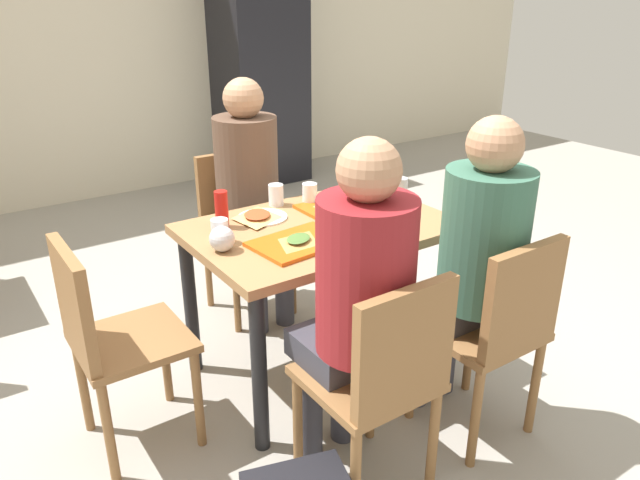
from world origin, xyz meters
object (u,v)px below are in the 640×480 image
at_px(paper_plate_center, 262,217).
at_px(person_far_side, 251,183).
at_px(plastic_cup_c, 220,231).
at_px(plastic_cup_d, 310,194).
at_px(person_in_brown_jacket, 475,253).
at_px(foil_bundle, 222,239).
at_px(chair_near_left, 383,375).
at_px(plastic_cup_b, 373,236).
at_px(pizza_slice_b, 337,203).
at_px(pizza_slice_c, 257,216).
at_px(chair_far_side, 240,220).
at_px(condiment_bottle, 222,209).
at_px(chair_left_end, 108,334).
at_px(soda_can, 400,191).
at_px(pizza_slice_d, 386,228).
at_px(pizza_slice_a, 298,240).
at_px(chair_near_right, 497,326).
at_px(paper_plate_near_edge, 381,230).
at_px(plastic_cup_a, 276,195).
at_px(tray_red_far, 341,207).
at_px(tray_red_near, 299,243).
at_px(person_in_red, 358,291).
at_px(drink_fridge, 260,74).
at_px(main_table, 320,246).

bearing_deg(paper_plate_center, person_far_side, 68.18).
height_order(plastic_cup_c, plastic_cup_d, same).
distance_m(person_in_brown_jacket, foil_bundle, 0.96).
relative_size(chair_near_left, plastic_cup_b, 8.61).
height_order(pizza_slice_b, plastic_cup_c, plastic_cup_c).
bearing_deg(pizza_slice_c, plastic_cup_b, -67.39).
height_order(chair_far_side, condiment_bottle, condiment_bottle).
bearing_deg(person_far_side, paper_plate_center, -111.82).
height_order(chair_left_end, soda_can, chair_left_end).
bearing_deg(person_far_side, person_in_brown_jacket, -77.49).
relative_size(person_far_side, pizza_slice_d, 5.71).
bearing_deg(plastic_cup_c, pizza_slice_a, -39.71).
bearing_deg(pizza_slice_b, chair_near_right, -84.12).
xyz_separation_m(paper_plate_near_edge, plastic_cup_a, (-0.19, 0.53, 0.05)).
distance_m(chair_near_right, tray_red_far, 0.91).
distance_m(chair_near_right, person_in_brown_jacket, 0.28).
height_order(plastic_cup_a, plastic_cup_d, same).
bearing_deg(soda_can, tray_red_near, -167.12).
xyz_separation_m(paper_plate_center, foil_bundle, (-0.30, -0.23, 0.05)).
distance_m(chair_near_left, tray_red_far, 1.02).
distance_m(person_in_red, pizza_slice_a, 0.48).
height_order(chair_near_left, tray_red_far, chair_near_left).
bearing_deg(paper_plate_center, chair_far_side, 73.35).
distance_m(chair_near_right, pizza_slice_d, 0.59).
bearing_deg(person_in_red, plastic_cup_a, 75.25).
distance_m(chair_left_end, pizza_slice_a, 0.79).
height_order(chair_left_end, foil_bundle, chair_left_end).
height_order(person_far_side, plastic_cup_a, person_far_side).
bearing_deg(plastic_cup_c, plastic_cup_a, 32.63).
bearing_deg(paper_plate_near_edge, tray_red_near, 168.08).
xyz_separation_m(chair_far_side, plastic_cup_c, (-0.44, -0.71, 0.27)).
bearing_deg(drink_fridge, plastic_cup_a, -117.79).
distance_m(pizza_slice_b, condiment_bottle, 0.55).
relative_size(chair_near_right, person_far_side, 0.68).
distance_m(chair_near_left, plastic_cup_b, 0.60).
bearing_deg(tray_red_far, paper_plate_center, 165.22).
relative_size(main_table, pizza_slice_d, 4.96).
height_order(person_in_red, pizza_slice_a, person_in_red).
relative_size(tray_red_far, pizza_slice_c, 1.38).
bearing_deg(chair_near_right, main_table, 109.91).
relative_size(condiment_bottle, drink_fridge, 0.08).
relative_size(person_in_red, plastic_cup_a, 12.71).
relative_size(person_in_brown_jacket, condiment_bottle, 7.94).
bearing_deg(plastic_cup_b, chair_left_end, 161.52).
height_order(foil_bundle, drink_fridge, drink_fridge).
height_order(paper_plate_near_edge, plastic_cup_b, plastic_cup_b).
bearing_deg(plastic_cup_c, plastic_cup_d, 18.93).
distance_m(chair_near_left, condiment_bottle, 1.02).
xyz_separation_m(chair_far_side, soda_can, (0.47, -0.74, 0.28)).
distance_m(paper_plate_near_edge, pizza_slice_c, 0.55).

